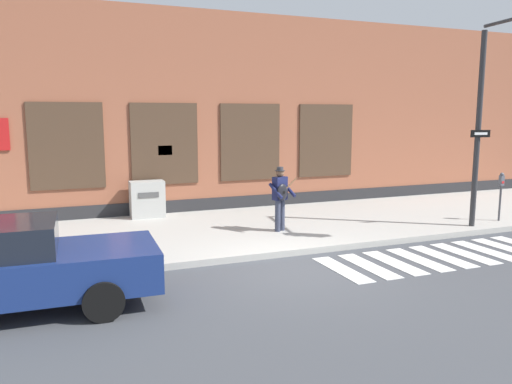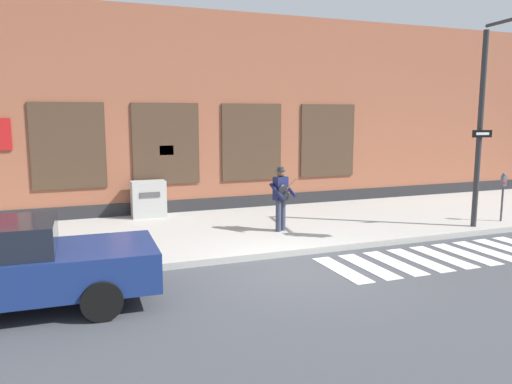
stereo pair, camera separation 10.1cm
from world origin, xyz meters
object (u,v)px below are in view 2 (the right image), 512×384
object	(u,v)px
traffic_light	(508,88)
utility_box	(149,199)
red_car	(11,267)
busker	(281,195)
parking_meter	(503,189)

from	to	relation	value
traffic_light	utility_box	xyz separation A→B (m)	(-8.19, 5.58, -3.22)
red_car	traffic_light	distance (m)	11.91
red_car	utility_box	bearing A→B (deg)	62.77
utility_box	red_car	bearing A→B (deg)	-117.23
busker	traffic_light	size ratio (longest dim) A/B	0.31
red_car	busker	bearing A→B (deg)	26.61
busker	utility_box	size ratio (longest dim) A/B	1.56
parking_meter	utility_box	world-z (taller)	parking_meter
traffic_light	parking_meter	distance (m)	3.40
utility_box	traffic_light	bearing A→B (deg)	-34.28
red_car	utility_box	size ratio (longest dim) A/B	4.17
red_car	parking_meter	distance (m)	13.04
busker	parking_meter	distance (m)	6.70
traffic_light	parking_meter	size ratio (longest dim) A/B	3.86
busker	utility_box	xyz separation A→B (m)	(-3.01, 3.21, -0.43)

